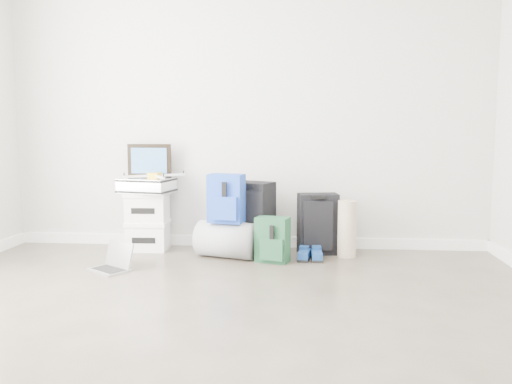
# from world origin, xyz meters

# --- Properties ---
(ground) EXTENTS (5.00, 5.00, 0.00)m
(ground) POSITION_xyz_m (0.00, 0.00, 0.00)
(ground) COLOR #3C352C
(ground) RESTS_ON ground
(room_envelope) EXTENTS (4.52, 5.02, 2.71)m
(room_envelope) POSITION_xyz_m (0.00, 0.02, 1.72)
(room_envelope) COLOR beige
(room_envelope) RESTS_ON ground
(boxes_stack) EXTENTS (0.39, 0.32, 0.54)m
(boxes_stack) POSITION_xyz_m (-0.91, 2.27, 0.27)
(boxes_stack) COLOR white
(boxes_stack) RESTS_ON ground
(briefcase) EXTENTS (0.51, 0.42, 0.13)m
(briefcase) POSITION_xyz_m (-0.91, 2.27, 0.61)
(briefcase) COLOR #B2B2B7
(briefcase) RESTS_ON boxes_stack
(painting) EXTENTS (0.41, 0.04, 0.31)m
(painting) POSITION_xyz_m (-0.91, 2.37, 0.83)
(painting) COLOR black
(painting) RESTS_ON briefcase
(drone) EXTENTS (0.50, 0.50, 0.05)m
(drone) POSITION_xyz_m (-0.83, 2.25, 0.70)
(drone) COLOR gold
(drone) RESTS_ON briefcase
(duffel_bag) EXTENTS (0.59, 0.46, 0.32)m
(duffel_bag) POSITION_xyz_m (-0.13, 2.03, 0.16)
(duffel_bag) COLOR gray
(duffel_bag) RESTS_ON ground
(blue_backpack) EXTENTS (0.33, 0.27, 0.42)m
(blue_backpack) POSITION_xyz_m (-0.13, 2.00, 0.52)
(blue_backpack) COLOR #1946A7
(blue_backpack) RESTS_ON duffel_bag
(large_suitcase) EXTENTS (0.48, 0.41, 0.65)m
(large_suitcase) POSITION_xyz_m (0.04, 2.20, 0.33)
(large_suitcase) COLOR black
(large_suitcase) RESTS_ON ground
(green_backpack) EXTENTS (0.31, 0.26, 0.38)m
(green_backpack) POSITION_xyz_m (0.27, 1.91, 0.18)
(green_backpack) COLOR #143723
(green_backpack) RESTS_ON ground
(carry_on) EXTENTS (0.38, 0.28, 0.55)m
(carry_on) POSITION_xyz_m (0.66, 2.24, 0.27)
(carry_on) COLOR black
(carry_on) RESTS_ON ground
(shoes) EXTENTS (0.22, 0.25, 0.08)m
(shoes) POSITION_xyz_m (0.59, 2.01, 0.04)
(shoes) COLOR black
(shoes) RESTS_ON ground
(rolled_rug) EXTENTS (0.16, 0.16, 0.50)m
(rolled_rug) POSITION_xyz_m (0.91, 2.15, 0.25)
(rolled_rug) COLOR gray
(rolled_rug) RESTS_ON ground
(laptop) EXTENTS (0.38, 0.36, 0.22)m
(laptop) POSITION_xyz_m (-0.99, 1.53, 0.05)
(laptop) COLOR #B5B5BA
(laptop) RESTS_ON ground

